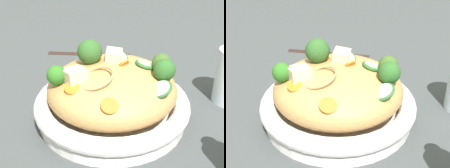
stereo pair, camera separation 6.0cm
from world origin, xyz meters
TOP-DOWN VIEW (x-y plane):
  - ground_plane at (0.00, 0.00)m, footprint 3.00×3.00m
  - serving_bowl at (0.00, 0.00)m, footprint 0.29×0.29m
  - noodle_heap at (0.00, -0.00)m, footprint 0.24×0.24m
  - broccoli_florets at (-0.00, 0.00)m, footprint 0.17×0.20m
  - carrot_coins at (-0.01, -0.02)m, footprint 0.18×0.18m
  - zucchini_slices at (0.04, 0.03)m, footprint 0.15×0.08m
  - chicken_chunks at (-0.02, -0.03)m, footprint 0.05×0.14m
  - chopsticks_pair at (-0.27, 0.15)m, footprint 0.18×0.17m

SIDE VIEW (x-z plane):
  - ground_plane at x=0.00m, z-range 0.00..0.00m
  - chopsticks_pair at x=-0.27m, z-range 0.00..0.01m
  - serving_bowl at x=0.00m, z-range 0.00..0.05m
  - noodle_heap at x=0.00m, z-range 0.01..0.12m
  - carrot_coins at x=-0.01m, z-range 0.08..0.12m
  - zucchini_slices at x=0.04m, z-range 0.08..0.13m
  - chicken_chunks at x=-0.02m, z-range 0.09..0.13m
  - broccoli_florets at x=0.00m, z-range 0.09..0.15m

